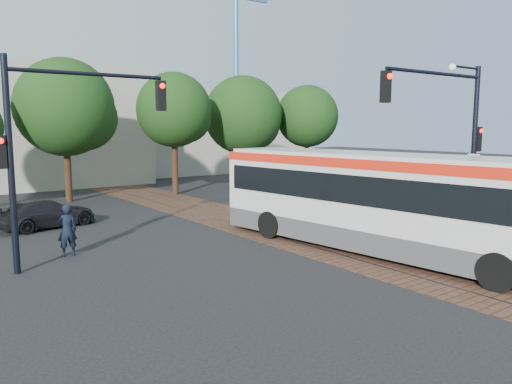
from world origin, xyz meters
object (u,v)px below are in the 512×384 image
city_bus (377,197)px  officer (67,230)px  signal_pole_main (456,124)px  parked_car (46,214)px  signal_pole_left (53,134)px  traffic_island (467,229)px

city_bus → officer: (-8.35, 5.32, -0.96)m
signal_pole_main → parked_car: size_ratio=1.51×
signal_pole_left → parked_car: size_ratio=1.51×
signal_pole_left → parked_car: 7.11m
signal_pole_main → parked_car: (-11.11, 11.00, -3.58)m
city_bus → parked_car: (-7.78, 10.42, -1.22)m
traffic_island → signal_pole_main: bearing=174.6°
traffic_island → parked_car: parked_car is taller
signal_pole_main → signal_pole_left: bearing=158.6°
parked_car → officer: bearing=160.1°
traffic_island → officer: (-12.63, 5.99, 0.50)m
city_bus → signal_pole_left: bearing=148.0°
city_bus → signal_pole_left: 10.07m
signal_pole_main → officer: size_ratio=3.61×
city_bus → signal_pole_main: bearing=-16.5°
officer → signal_pole_main: bearing=155.7°
signal_pole_main → signal_pole_left: size_ratio=1.00×
officer → city_bus: bearing=150.0°
signal_pole_left → signal_pole_main: bearing=-21.4°
signal_pole_left → officer: signal_pole_left is taller
traffic_island → officer: 13.99m
officer → parked_car: size_ratio=0.42×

